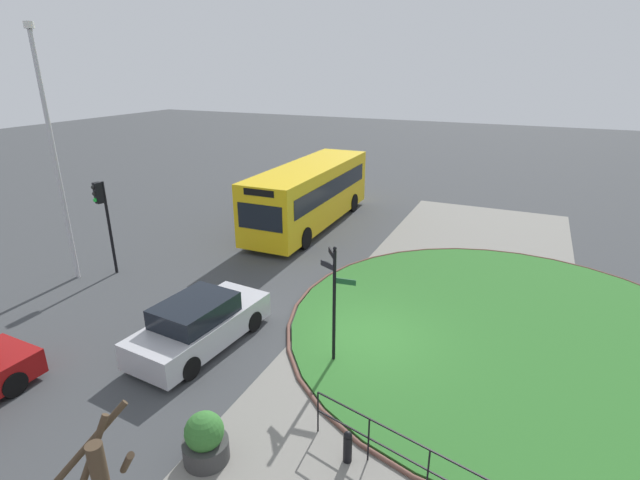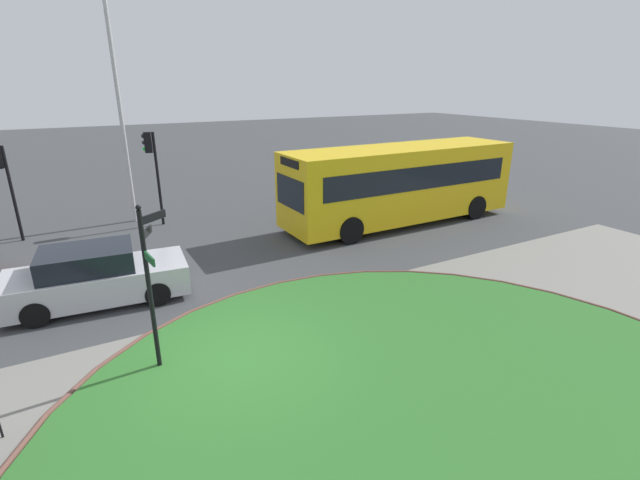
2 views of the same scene
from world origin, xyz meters
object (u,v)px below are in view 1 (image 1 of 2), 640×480
signpost_directional (334,297)px  bus_yellow (310,193)px  car_far_lane (200,324)px  lamppost_tall (54,153)px  traffic_light_near (103,208)px  planter_near_signpost (205,440)px  bollard_foreground (348,446)px

signpost_directional → bus_yellow: (10.54, 5.74, -0.32)m
car_far_lane → lamppost_tall: 8.67m
bus_yellow → traffic_light_near: (-8.71, 4.47, 1.04)m
car_far_lane → planter_near_signpost: car_far_lane is taller
bus_yellow → traffic_light_near: traffic_light_near is taller
planter_near_signpost → signpost_directional: bearing=-13.8°
lamppost_tall → signpost_directional: bearing=-95.2°
car_far_lane → planter_near_signpost: bearing=-136.1°
traffic_light_near → lamppost_tall: bearing=-36.5°
traffic_light_near → car_far_lane: bearing=82.5°
bollard_foreground → traffic_light_near: (4.99, 11.84, 2.31)m
lamppost_tall → planter_near_signpost: lamppost_tall is taller
bollard_foreground → traffic_light_near: size_ratio=0.21×
car_far_lane → traffic_light_near: bearing=72.1°
bollard_foreground → traffic_light_near: traffic_light_near is taller
car_far_lane → traffic_light_near: (2.69, 6.37, 2.00)m
signpost_directional → lamppost_tall: lamppost_tall is taller
bus_yellow → planter_near_signpost: (-14.85, -4.69, -1.16)m
bus_yellow → traffic_light_near: 9.84m
car_far_lane → lamppost_tall: size_ratio=0.50×
bollard_foreground → lamppost_tall: 14.23m
bus_yellow → lamppost_tall: 11.42m
car_far_lane → lamppost_tall: lamppost_tall is taller
signpost_directional → traffic_light_near: size_ratio=0.93×
planter_near_signpost → bus_yellow: bearing=17.5°
bollard_foreground → planter_near_signpost: planter_near_signpost is taller
bus_yellow → planter_near_signpost: bus_yellow is taller
planter_near_signpost → bollard_foreground: bearing=-66.8°
signpost_directional → planter_near_signpost: size_ratio=3.01×
signpost_directional → car_far_lane: size_ratio=0.75×
signpost_directional → traffic_light_near: bearing=79.9°
bollard_foreground → bus_yellow: bearing=28.3°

